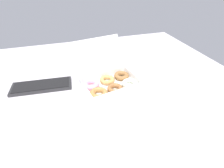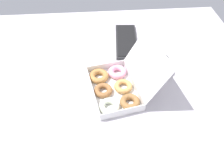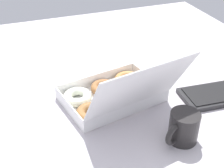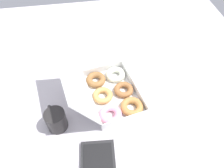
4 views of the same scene
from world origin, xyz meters
TOP-DOWN VIEW (x-y plane):
  - ground_plane at (0.00, 0.00)cm, footprint 180.00×180.00cm
  - donut_box at (-4.45, 2.01)cm, footprint 40.86×41.11cm
  - keyboard at (-47.00, 12.66)cm, footprint 38.78×17.07cm
  - coffee_mug at (-16.79, 28.26)cm, footprint 12.86×9.22cm

SIDE VIEW (x-z plane):
  - ground_plane at x=0.00cm, z-range -2.00..0.00cm
  - keyboard at x=-47.00cm, z-range -0.04..2.16cm
  - donut_box at x=-4.45cm, z-range -9.55..16.22cm
  - coffee_mug at x=-16.79cm, z-range 0.13..10.34cm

